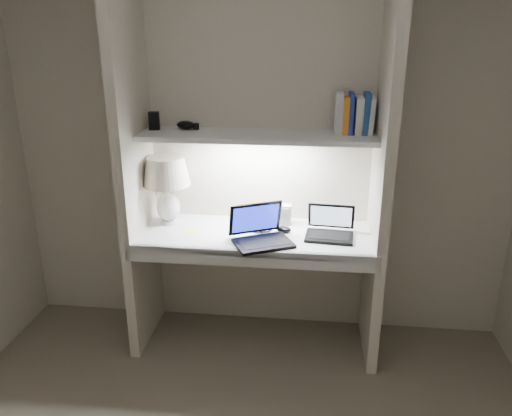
# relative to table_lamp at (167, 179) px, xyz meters

# --- Properties ---
(back_wall) EXTENTS (3.20, 0.01, 2.50)m
(back_wall) POSITION_rel_table_lamp_xyz_m (0.57, 0.18, 0.19)
(back_wall) COLOR beige
(back_wall) RESTS_ON floor
(alcove_panel_left) EXTENTS (0.06, 0.55, 2.50)m
(alcove_panel_left) POSITION_rel_table_lamp_xyz_m (-0.16, -0.10, 0.19)
(alcove_panel_left) COLOR beige
(alcove_panel_left) RESTS_ON floor
(alcove_panel_right) EXTENTS (0.06, 0.55, 2.50)m
(alcove_panel_right) POSITION_rel_table_lamp_xyz_m (1.30, -0.10, 0.19)
(alcove_panel_right) COLOR beige
(alcove_panel_right) RESTS_ON floor
(desk) EXTENTS (1.40, 0.55, 0.04)m
(desk) POSITION_rel_table_lamp_xyz_m (0.57, -0.10, -0.31)
(desk) COLOR white
(desk) RESTS_ON alcove_panel_left
(desk_apron) EXTENTS (1.46, 0.03, 0.10)m
(desk_apron) POSITION_rel_table_lamp_xyz_m (0.57, -0.36, -0.34)
(desk_apron) COLOR silver
(desk_apron) RESTS_ON desk
(shelf) EXTENTS (1.40, 0.36, 0.03)m
(shelf) POSITION_rel_table_lamp_xyz_m (0.57, -0.00, 0.29)
(shelf) COLOR silver
(shelf) RESTS_ON back_wall
(strip_light) EXTENTS (0.60, 0.04, 0.02)m
(strip_light) POSITION_rel_table_lamp_xyz_m (0.57, -0.00, 0.26)
(strip_light) COLOR white
(strip_light) RESTS_ON shelf
(table_lamp) EXTENTS (0.30, 0.30, 0.44)m
(table_lamp) POSITION_rel_table_lamp_xyz_m (0.00, 0.00, 0.00)
(table_lamp) COLOR white
(table_lamp) RESTS_ON desk
(laptop_main) EXTENTS (0.41, 0.39, 0.22)m
(laptop_main) POSITION_rel_table_lamp_xyz_m (0.61, -0.23, -0.24)
(laptop_main) COLOR black
(laptop_main) RESTS_ON desk
(laptop_netbook) EXTENTS (0.30, 0.27, 0.18)m
(laptop_netbook) POSITION_rel_table_lamp_xyz_m (1.02, -0.10, -0.25)
(laptop_netbook) COLOR black
(laptop_netbook) RESTS_ON desk
(speaker) EXTENTS (0.10, 0.07, 0.13)m
(speaker) POSITION_rel_table_lamp_xyz_m (0.73, 0.06, -0.23)
(speaker) COLOR silver
(speaker) RESTS_ON desk
(mouse) EXTENTS (0.10, 0.08, 0.03)m
(mouse) POSITION_rel_table_lamp_xyz_m (0.74, -0.07, -0.28)
(mouse) COLOR black
(mouse) RESTS_ON desk
(cable_coil) EXTENTS (0.13, 0.13, 0.01)m
(cable_coil) POSITION_rel_table_lamp_xyz_m (0.62, -0.05, -0.29)
(cable_coil) COLOR black
(cable_coil) RESTS_ON desk
(sticky_note) EXTENTS (0.08, 0.08, 0.00)m
(sticky_note) POSITION_rel_table_lamp_xyz_m (0.17, -0.13, -0.29)
(sticky_note) COLOR #FBFF35
(sticky_note) RESTS_ON desk
(book_row) EXTENTS (0.23, 0.16, 0.24)m
(book_row) POSITION_rel_table_lamp_xyz_m (1.13, 0.07, 0.41)
(book_row) COLOR white
(book_row) RESTS_ON shelf
(shelf_box) EXTENTS (0.07, 0.06, 0.11)m
(shelf_box) POSITION_rel_table_lamp_xyz_m (-0.07, 0.05, 0.36)
(shelf_box) COLOR black
(shelf_box) RESTS_ON shelf
(shelf_gadget) EXTENTS (0.14, 0.12, 0.05)m
(shelf_gadget) POSITION_rel_table_lamp_xyz_m (0.12, 0.08, 0.33)
(shelf_gadget) COLOR black
(shelf_gadget) RESTS_ON shelf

